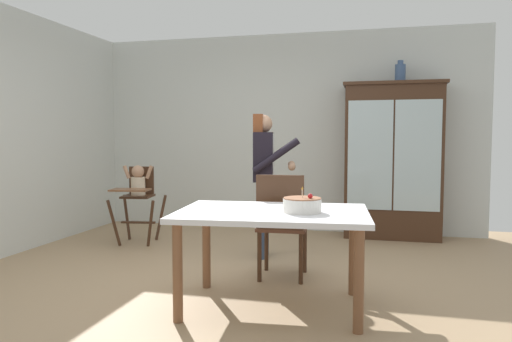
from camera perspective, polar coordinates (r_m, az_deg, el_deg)
The scene contains 9 objects.
ground_plane at distance 4.32m, azimuth -3.36°, elevation -13.32°, with size 6.24×6.24×0.00m, color tan.
wall_back at distance 6.68m, azimuth 3.30°, elevation 4.58°, with size 5.32×0.06×2.70m, color silver.
china_cabinet at distance 6.31m, azimuth 15.98°, elevation 1.22°, with size 1.24×0.48×1.97m.
ceramic_vase at distance 6.36m, azimuth 16.82°, elevation 11.16°, with size 0.13×0.13×0.27m.
high_chair_with_toddler at distance 5.97m, azimuth -13.91°, elevation -2.16°, with size 0.66×0.75×0.95m.
adult_person at distance 5.10m, azimuth 0.98°, elevation 0.46°, with size 0.57×0.55×1.53m.
dining_table at distance 3.61m, azimuth 1.98°, elevation -6.22°, with size 1.49×1.08×0.74m.
birthday_cake at distance 3.51m, azimuth 5.53°, elevation -4.05°, with size 0.28×0.28×0.19m.
dining_chair_far_side at distance 4.31m, azimuth 3.05°, elevation -5.75°, with size 0.46×0.46×0.96m.
Camera 1 is at (1.22, -3.93, 1.29)m, focal length 33.56 mm.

